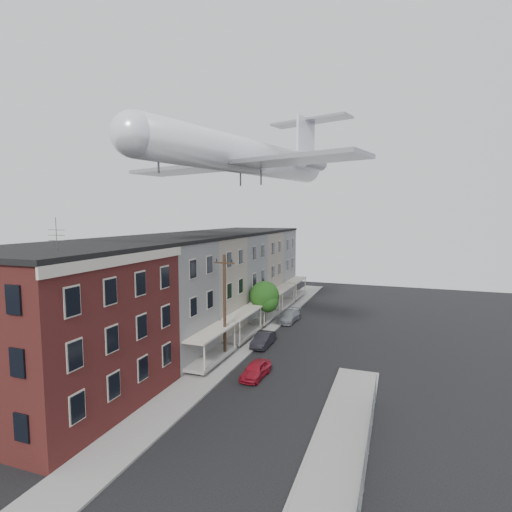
% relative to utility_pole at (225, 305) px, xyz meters
% --- Properties ---
extents(sidewalk_left, '(3.00, 62.00, 0.12)m').
position_rel_utility_pole_xyz_m(sidewalk_left, '(0.10, 6.00, -4.61)').
color(sidewalk_left, gray).
rests_on(sidewalk_left, ground).
extents(sidewalk_right, '(3.00, 26.00, 0.12)m').
position_rel_utility_pole_xyz_m(sidewalk_right, '(11.10, -12.00, -4.61)').
color(sidewalk_right, gray).
rests_on(sidewalk_right, ground).
extents(curb_left, '(0.15, 62.00, 0.14)m').
position_rel_utility_pole_xyz_m(curb_left, '(1.55, 6.00, -4.60)').
color(curb_left, gray).
rests_on(curb_left, ground).
extents(curb_right, '(0.15, 26.00, 0.14)m').
position_rel_utility_pole_xyz_m(curb_right, '(9.65, -12.00, -4.60)').
color(curb_right, gray).
rests_on(curb_right, ground).
extents(corner_building, '(10.31, 12.30, 12.15)m').
position_rel_utility_pole_xyz_m(corner_building, '(-6.40, -11.00, 0.49)').
color(corner_building, '#351411').
rests_on(corner_building, ground).
extents(row_house_a, '(11.98, 7.00, 10.30)m').
position_rel_utility_pole_xyz_m(row_house_a, '(-6.36, -1.50, 0.45)').
color(row_house_a, slate).
rests_on(row_house_a, ground).
extents(row_house_b, '(11.98, 7.00, 10.30)m').
position_rel_utility_pole_xyz_m(row_house_b, '(-6.36, 5.50, 0.45)').
color(row_house_b, gray).
rests_on(row_house_b, ground).
extents(row_house_c, '(11.98, 7.00, 10.30)m').
position_rel_utility_pole_xyz_m(row_house_c, '(-6.36, 12.50, 0.45)').
color(row_house_c, slate).
rests_on(row_house_c, ground).
extents(row_house_d, '(11.98, 7.00, 10.30)m').
position_rel_utility_pole_xyz_m(row_house_d, '(-6.36, 19.50, 0.45)').
color(row_house_d, gray).
rests_on(row_house_d, ground).
extents(row_house_e, '(11.98, 7.00, 10.30)m').
position_rel_utility_pole_xyz_m(row_house_e, '(-6.36, 26.50, 0.45)').
color(row_house_e, slate).
rests_on(row_house_e, ground).
extents(chainlink_fence, '(0.06, 18.06, 1.90)m').
position_rel_utility_pole_xyz_m(chainlink_fence, '(12.60, -13.00, -3.68)').
color(chainlink_fence, gray).
rests_on(chainlink_fence, ground).
extents(utility_pole, '(1.80, 0.26, 9.00)m').
position_rel_utility_pole_xyz_m(utility_pole, '(0.00, 0.00, 0.00)').
color(utility_pole, black).
rests_on(utility_pole, ground).
extents(street_tree, '(3.22, 3.20, 5.20)m').
position_rel_utility_pole_xyz_m(street_tree, '(0.33, 9.92, -1.22)').
color(street_tree, black).
rests_on(street_tree, ground).
extents(car_near, '(1.67, 3.69, 1.23)m').
position_rel_utility_pole_xyz_m(car_near, '(3.80, -2.79, -4.06)').
color(car_near, '#A51525').
rests_on(car_near, ground).
extents(car_mid, '(1.38, 3.95, 1.30)m').
position_rel_utility_pole_xyz_m(car_mid, '(2.00, 4.32, -4.02)').
color(car_mid, black).
rests_on(car_mid, ground).
extents(car_far, '(2.13, 4.60, 1.30)m').
position_rel_utility_pole_xyz_m(car_far, '(2.00, 13.51, -4.02)').
color(car_far, gray).
rests_on(car_far, ground).
extents(airplane, '(23.85, 27.27, 7.88)m').
position_rel_utility_pole_xyz_m(airplane, '(0.51, 4.31, 12.93)').
color(airplane, white).
rests_on(airplane, ground).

